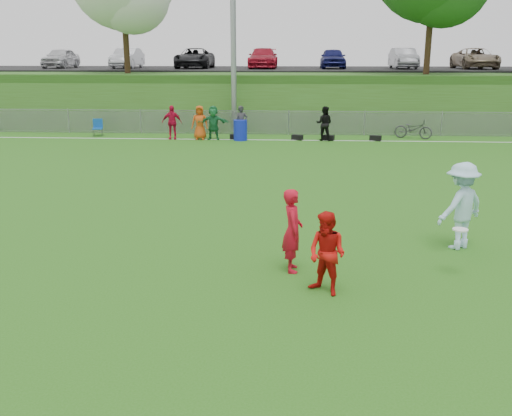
# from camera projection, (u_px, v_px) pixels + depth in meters

# --- Properties ---
(ground) EXTENTS (120.00, 120.00, 0.00)m
(ground) POSITION_uv_depth(u_px,v_px,m) (279.00, 277.00, 11.26)
(ground) COLOR #235C13
(ground) RESTS_ON ground
(sideline_far) EXTENTS (60.00, 0.10, 0.01)m
(sideline_far) POSITION_uv_depth(u_px,v_px,m) (288.00, 140.00, 28.57)
(sideline_far) COLOR white
(sideline_far) RESTS_ON ground
(fence) EXTENTS (58.00, 0.06, 1.30)m
(fence) POSITION_uv_depth(u_px,v_px,m) (289.00, 122.00, 30.33)
(fence) COLOR gray
(fence) RESTS_ON ground
(light_pole) EXTENTS (1.20, 0.40, 12.15)m
(light_pole) POSITION_uv_depth(u_px,v_px,m) (233.00, 4.00, 29.67)
(light_pole) COLOR gray
(light_pole) RESTS_ON ground
(berm) EXTENTS (120.00, 18.00, 3.00)m
(berm) POSITION_uv_depth(u_px,v_px,m) (290.00, 92.00, 40.68)
(berm) COLOR #294B15
(berm) RESTS_ON ground
(parking_lot) EXTENTS (120.00, 12.00, 0.10)m
(parking_lot) POSITION_uv_depth(u_px,v_px,m) (291.00, 69.00, 42.20)
(parking_lot) COLOR black
(parking_lot) RESTS_ON berm
(car_row) EXTENTS (32.04, 5.18, 1.44)m
(car_row) POSITION_uv_depth(u_px,v_px,m) (275.00, 58.00, 41.10)
(car_row) COLOR silver
(car_row) RESTS_ON parking_lot
(spectator_row) EXTENTS (8.64, 0.81, 1.69)m
(spectator_row) POSITION_uv_depth(u_px,v_px,m) (231.00, 123.00, 28.53)
(spectator_row) COLOR red
(spectator_row) RESTS_ON ground
(gear_bags) EXTENTS (7.60, 0.49, 0.26)m
(gear_bags) POSITION_uv_depth(u_px,v_px,m) (309.00, 138.00, 28.57)
(gear_bags) COLOR black
(gear_bags) RESTS_ON ground
(player_red_left) EXTENTS (0.46, 0.65, 1.70)m
(player_red_left) POSITION_uv_depth(u_px,v_px,m) (293.00, 230.00, 11.38)
(player_red_left) COLOR #B60C1F
(player_red_left) RESTS_ON ground
(player_red_center) EXTENTS (0.95, 0.92, 1.55)m
(player_red_center) POSITION_uv_depth(u_px,v_px,m) (327.00, 254.00, 10.30)
(player_red_center) COLOR red
(player_red_center) RESTS_ON ground
(player_blue) EXTENTS (1.46, 1.33, 1.97)m
(player_blue) POSITION_uv_depth(u_px,v_px,m) (461.00, 206.00, 12.68)
(player_blue) COLOR #A8D4E9
(player_blue) RESTS_ON ground
(frisbee) EXTENTS (0.30, 0.30, 0.03)m
(frisbee) POSITION_uv_depth(u_px,v_px,m) (460.00, 230.00, 11.13)
(frisbee) COLOR silver
(frisbee) RESTS_ON ground
(recycling_bin) EXTENTS (0.69, 0.69, 1.01)m
(recycling_bin) POSITION_uv_depth(u_px,v_px,m) (240.00, 130.00, 28.41)
(recycling_bin) COLOR #1121B8
(recycling_bin) RESTS_ON ground
(camp_chair) EXTENTS (0.59, 0.59, 0.89)m
(camp_chair) POSITION_uv_depth(u_px,v_px,m) (98.00, 131.00, 29.92)
(camp_chair) COLOR #0E4798
(camp_chair) RESTS_ON ground
(bicycle) EXTENTS (2.00, 1.28, 0.99)m
(bicycle) POSITION_uv_depth(u_px,v_px,m) (413.00, 129.00, 29.01)
(bicycle) COLOR #2D2D2F
(bicycle) RESTS_ON ground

